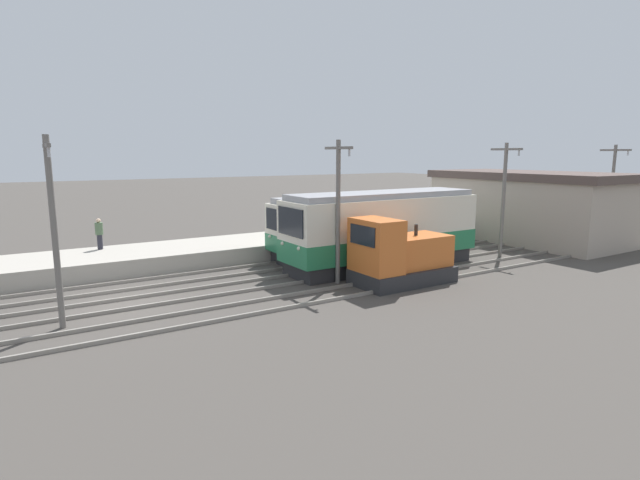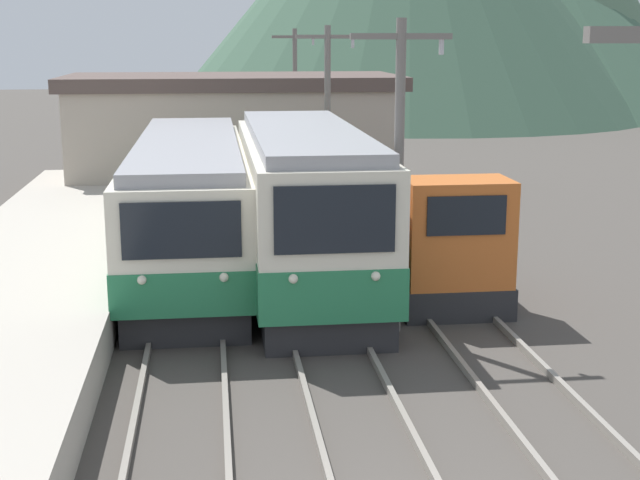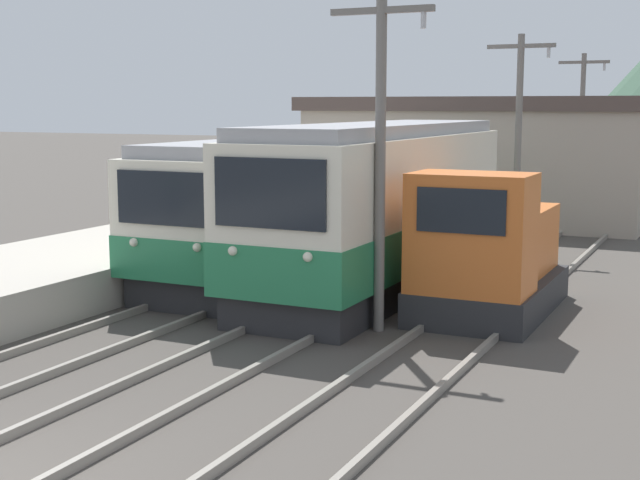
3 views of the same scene
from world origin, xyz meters
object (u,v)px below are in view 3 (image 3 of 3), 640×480
Objects in this scene: commuter_train_left at (304,207)px; catenary_mast_distant at (581,125)px; catenary_mast_mid at (381,149)px; catenary_mast_far at (519,132)px; commuter_train_center at (379,213)px; shunting_locomotive at (488,256)px.

catenary_mast_distant reaches higher than commuter_train_left.
catenary_mast_mid and catenary_mast_far have the same top height.
commuter_train_center is 7.66m from catenary_mast_far.
catenary_mast_distant is at bearing 94.30° from shunting_locomotive.
shunting_locomotive is 3.52m from catenary_mast_mid.
shunting_locomotive is 0.72× the size of catenary_mast_distant.
catenary_mast_far is (-1.49, 8.79, 2.27)m from shunting_locomotive.
commuter_train_left is 3.29m from commuter_train_center.
catenary_mast_mid reaches higher than commuter_train_center.
shunting_locomotive is 0.72× the size of catenary_mast_far.
commuter_train_center reaches higher than shunting_locomotive.
catenary_mast_distant is at bearing 90.00° from catenary_mast_far.
catenary_mast_distant reaches higher than commuter_train_center.
catenary_mast_mid is 1.00× the size of catenary_mast_distant.
catenary_mast_mid is (1.51, -3.72, 1.69)m from commuter_train_center.
catenary_mast_distant is at bearing 85.30° from commuter_train_center.
commuter_train_center is 1.69× the size of catenary_mast_mid.
catenary_mast_mid reaches higher than shunting_locomotive.
shunting_locomotive is (5.80, -3.20, -0.40)m from commuter_train_left.
commuter_train_left is 17.28m from catenary_mast_distant.
catenary_mast_far is 1.00× the size of catenary_mast_distant.
catenary_mast_distant reaches higher than shunting_locomotive.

